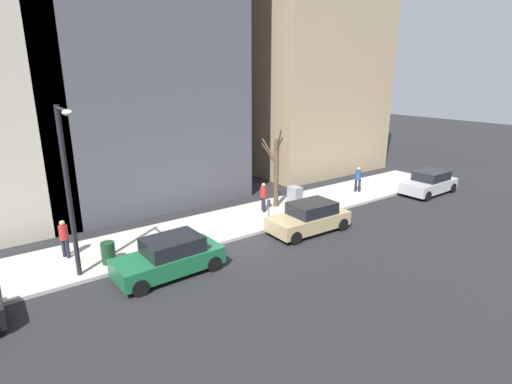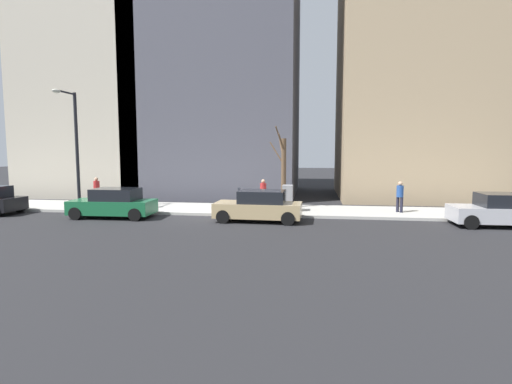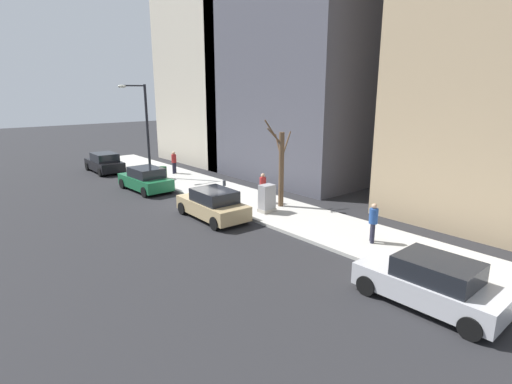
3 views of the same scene
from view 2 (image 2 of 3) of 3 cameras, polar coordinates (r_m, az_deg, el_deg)
The scene contains 16 objects.
ground_plane at distance 21.47m, azimuth -8.23°, elevation -3.37°, with size 120.00×120.00×0.00m, color #232326.
sidewalk at distance 23.36m, azimuth -6.86°, elevation -2.41°, with size 4.00×36.00×0.15m, color #B2AFA8.
parked_car_silver at distance 21.29m, azimuth 31.62°, elevation -2.28°, with size 1.99×4.23×1.52m.
parked_car_tan at distance 19.48m, azimuth 0.45°, elevation -2.07°, with size 2.04×4.26×1.52m.
parked_car_green at distance 21.80m, azimuth -19.67°, elevation -1.57°, with size 2.03×4.25×1.52m.
parking_meter at distance 21.28m, azimuth -2.45°, elevation -0.74°, with size 0.14×0.10×1.35m.
utility_box at distance 21.82m, azimuth 4.54°, elevation -0.93°, with size 0.83×0.61×1.43m.
streetlamp at distance 24.45m, azimuth -24.59°, elevation 6.73°, with size 1.97×0.32×6.50m.
bare_tree at distance 23.01m, azimuth 3.91°, elevation 3.09°, with size 1.86×1.00×4.66m.
trash_bin at distance 24.50m, azimuth -21.02°, elevation -1.14°, with size 0.56×0.56×0.90m, color #14381E.
pedestrian_near_meter at distance 22.71m, azimuth 19.87°, elevation -0.39°, with size 0.36×0.36×1.66m.
pedestrian_midblock at distance 22.93m, azimuth 1.04°, elevation 0.02°, with size 0.38×0.36×1.66m.
pedestrian_far_corner at distance 26.50m, azimuth -21.81°, elevation 0.40°, with size 0.37×0.36×1.66m.
office_tower_left at distance 33.55m, azimuth 22.12°, elevation 22.61°, with size 10.78×10.78×26.61m, color tan.
office_block_center at distance 33.49m, azimuth -4.87°, elevation 19.64°, with size 11.80×11.80×22.78m, color #4C4C56.
office_tower_right at distance 36.86m, azimuth -21.28°, elevation 23.77°, with size 9.85×9.85×29.94m, color #BCB29E.
Camera 2 is at (-20.33, -5.99, 3.46)m, focal length 28.00 mm.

